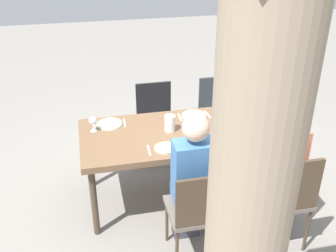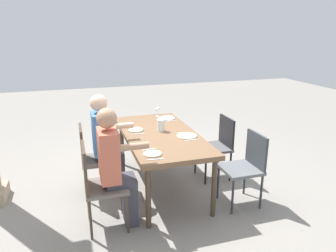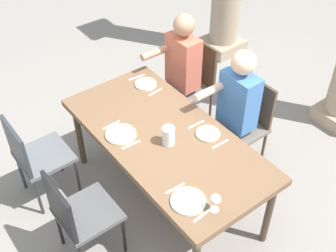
{
  "view_description": "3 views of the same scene",
  "coord_description": "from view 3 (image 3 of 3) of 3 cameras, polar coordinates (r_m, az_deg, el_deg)",
  "views": [
    {
      "loc": [
        0.84,
        3.31,
        2.64
      ],
      "look_at": [
        0.12,
        0.07,
        0.88
      ],
      "focal_mm": 43.03,
      "sensor_mm": 36.0,
      "label": 1
    },
    {
      "loc": [
        -3.76,
        1.05,
        2.08
      ],
      "look_at": [
        -0.12,
        -0.07,
        0.9
      ],
      "focal_mm": 33.57,
      "sensor_mm": 36.0,
      "label": 2
    },
    {
      "loc": [
        2.12,
        -1.58,
        3.2
      ],
      "look_at": [
        0.03,
        0.0,
        0.9
      ],
      "focal_mm": 46.93,
      "sensor_mm": 36.0,
      "label": 3
    }
  ],
  "objects": [
    {
      "name": "chair_west_north",
      "position": [
        4.59,
        3.2,
        5.98
      ],
      "size": [
        0.44,
        0.44,
        0.96
      ],
      "color": "#6A6158",
      "rests_on": "ground"
    },
    {
      "name": "spoon_2",
      "position": [
        3.54,
        6.79,
        -2.35
      ],
      "size": [
        0.02,
        0.17,
        0.01
      ],
      "primitive_type": "cube",
      "rotation": [
        0.0,
        0.0,
        -0.03
      ],
      "color": "silver",
      "rests_on": "dining_table"
    },
    {
      "name": "fork_3",
      "position": [
        3.19,
        0.93,
        -8.12
      ],
      "size": [
        0.02,
        0.17,
        0.01
      ],
      "primitive_type": "cube",
      "rotation": [
        0.0,
        0.0,
        -0.05
      ],
      "color": "silver",
      "rests_on": "dining_table"
    },
    {
      "name": "chair_west_south",
      "position": [
        3.96,
        -16.96,
        -3.6
      ],
      "size": [
        0.44,
        0.44,
        0.9
      ],
      "color": "#5B5E61",
      "rests_on": "ground"
    },
    {
      "name": "water_pitcher",
      "position": [
        3.48,
        0.06,
        -1.37
      ],
      "size": [
        0.1,
        0.1,
        0.16
      ],
      "color": "white",
      "rests_on": "dining_table"
    },
    {
      "name": "chair_mid_south",
      "position": [
        3.45,
        -11.66,
        -11.02
      ],
      "size": [
        0.44,
        0.44,
        0.89
      ],
      "color": "#4F4F50",
      "rests_on": "ground"
    },
    {
      "name": "fork_1",
      "position": [
        3.71,
        -7.39,
        0.11
      ],
      "size": [
        0.03,
        0.17,
        0.01
      ],
      "primitive_type": "cube",
      "rotation": [
        0.0,
        0.0,
        0.06
      ],
      "color": "silver",
      "rests_on": "dining_table"
    },
    {
      "name": "fork_2",
      "position": [
        3.7,
        3.66,
        0.2
      ],
      "size": [
        0.02,
        0.17,
        0.01
      ],
      "primitive_type": "cube",
      "rotation": [
        0.0,
        0.0,
        -0.02
      ],
      "color": "silver",
      "rests_on": "dining_table"
    },
    {
      "name": "dining_table",
      "position": [
        3.63,
        -0.34,
        -2.04
      ],
      "size": [
        1.9,
        0.92,
        0.78
      ],
      "color": "brown",
      "rests_on": "ground"
    },
    {
      "name": "plate_3",
      "position": [
        3.12,
        2.65,
        -9.71
      ],
      "size": [
        0.26,
        0.26,
        0.02
      ],
      "color": "white",
      "rests_on": "dining_table"
    },
    {
      "name": "chair_mid_north",
      "position": [
        4.17,
        9.96,
        0.85
      ],
      "size": [
        0.44,
        0.44,
        0.93
      ],
      "color": "#6A6158",
      "rests_on": "ground"
    },
    {
      "name": "diner_man_white",
      "position": [
        3.95,
        8.34,
        1.75
      ],
      "size": [
        0.35,
        0.5,
        1.33
      ],
      "color": "#3F3F4C",
      "rests_on": "ground"
    },
    {
      "name": "ground_plane",
      "position": [
        4.15,
        -0.3,
        -9.19
      ],
      "size": [
        16.0,
        16.0,
        0.0
      ],
      "primitive_type": "plane",
      "color": "gray"
    },
    {
      "name": "spoon_1",
      "position": [
        3.52,
        -4.83,
        -2.44
      ],
      "size": [
        0.03,
        0.17,
        0.01
      ],
      "primitive_type": "cube",
      "rotation": [
        0.0,
        0.0,
        -0.06
      ],
      "color": "silver",
      "rests_on": "dining_table"
    },
    {
      "name": "diner_woman_green",
      "position": [
        4.4,
        1.3,
        6.86
      ],
      "size": [
        0.35,
        0.49,
        1.34
      ],
      "color": "#3F3F4C",
      "rests_on": "ground"
    },
    {
      "name": "plate_2",
      "position": [
        3.61,
        5.2,
        -0.98
      ],
      "size": [
        0.21,
        0.21,
        0.02
      ],
      "color": "silver",
      "rests_on": "dining_table"
    },
    {
      "name": "spoon_0",
      "position": [
        4.04,
        -1.68,
        4.42
      ],
      "size": [
        0.04,
        0.17,
        0.01
      ],
      "primitive_type": "cube",
      "rotation": [
        0.0,
        0.0,
        0.12
      ],
      "color": "silver",
      "rests_on": "dining_table"
    },
    {
      "name": "spoon_3",
      "position": [
        3.05,
        4.46,
        -11.5
      ],
      "size": [
        0.03,
        0.17,
        0.01
      ],
      "primitive_type": "cube",
      "rotation": [
        0.0,
        0.0,
        0.1
      ],
      "color": "silver",
      "rests_on": "dining_table"
    },
    {
      "name": "fork_0",
      "position": [
        4.25,
        -4.08,
        6.34
      ],
      "size": [
        0.03,
        0.17,
        0.01
      ],
      "primitive_type": "cube",
      "rotation": [
        0.0,
        0.0,
        -0.11
      ],
      "color": "silver",
      "rests_on": "dining_table"
    },
    {
      "name": "plate_1",
      "position": [
        3.61,
        -6.15,
        -1.06
      ],
      "size": [
        0.26,
        0.26,
        0.02
      ],
      "color": "silver",
      "rests_on": "dining_table"
    },
    {
      "name": "plate_0",
      "position": [
        4.14,
        -2.91,
        5.47
      ],
      "size": [
        0.21,
        0.21,
        0.02
      ],
      "color": "white",
      "rests_on": "dining_table"
    },
    {
      "name": "wine_glass_3",
      "position": [
        3.01,
        6.19,
        -9.49
      ],
      "size": [
        0.08,
        0.08,
        0.15
      ],
      "color": "white",
      "rests_on": "dining_table"
    }
  ]
}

